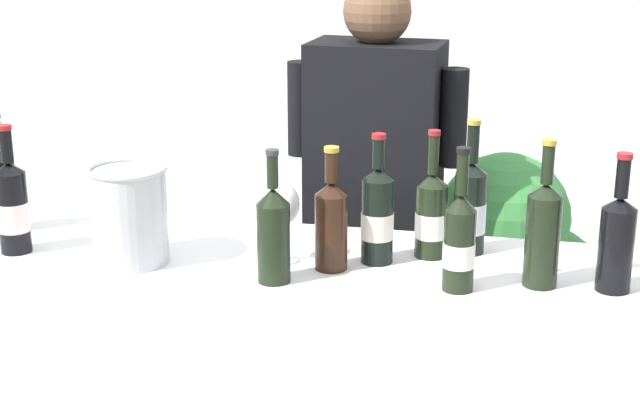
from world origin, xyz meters
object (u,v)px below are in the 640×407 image
object	(u,v)px
wine_bottle_2	(459,241)
wine_bottle_7	(617,240)
potted_shrub	(517,271)
wine_bottle_9	(470,207)
wine_bottle_6	(431,215)
wine_bottle_1	(331,222)
ice_bucket	(129,214)
person_server	(373,255)
wine_bottle_0	(377,215)
wine_bottle_8	(273,232)
wine_glass	(285,207)
wine_bottle_4	(13,207)
wine_bottle_3	(2,190)
wine_bottle_5	(543,231)

from	to	relation	value
wine_bottle_2	wine_bottle_7	distance (m)	0.35
potted_shrub	wine_bottle_9	bearing A→B (deg)	-100.32
wine_bottle_6	wine_bottle_1	bearing A→B (deg)	-148.51
ice_bucket	person_server	distance (m)	0.91
wine_bottle_0	wine_bottle_8	distance (m)	0.28
wine_bottle_6	person_server	world-z (taller)	person_server
wine_bottle_0	potted_shrub	bearing A→B (deg)	67.47
wine_glass	wine_bottle_6	bearing A→B (deg)	17.82
wine_bottle_9	wine_glass	world-z (taller)	wine_bottle_9
ice_bucket	person_server	world-z (taller)	person_server
wine_bottle_0	wine_glass	distance (m)	0.23
wine_bottle_0	wine_bottle_7	size ratio (longest dim) A/B	1.00
wine_bottle_4	wine_bottle_6	world-z (taller)	wine_bottle_4
wine_bottle_3	wine_bottle_4	world-z (taller)	wine_bottle_4
wine_bottle_1	person_server	xyz separation A→B (m)	(0.00, 0.64, -0.32)
person_server	ice_bucket	bearing A→B (deg)	-125.39
wine_bottle_2	wine_bottle_6	xyz separation A→B (m)	(-0.08, 0.21, -0.01)
wine_bottle_0	wine_bottle_9	world-z (taller)	wine_bottle_9
wine_bottle_5	wine_glass	bearing A→B (deg)	177.35
wine_bottle_8	wine_bottle_3	bearing A→B (deg)	166.03
wine_glass	potted_shrub	distance (m)	1.14
wine_bottle_8	potted_shrub	size ratio (longest dim) A/B	0.29
wine_bottle_2	potted_shrub	xyz separation A→B (m)	(0.14, 0.97, -0.43)
wine_bottle_0	wine_bottle_1	distance (m)	0.12
wine_bottle_5	wine_bottle_9	xyz separation A→B (m)	(-0.18, 0.19, -0.01)
wine_bottle_4	person_server	size ratio (longest dim) A/B	0.20
wine_bottle_7	wine_glass	distance (m)	0.78
ice_bucket	potted_shrub	xyz separation A→B (m)	(0.94, 0.96, -0.44)
wine_glass	ice_bucket	bearing A→B (deg)	-167.16
wine_bottle_1	wine_glass	distance (m)	0.13
wine_bottle_6	wine_bottle_8	world-z (taller)	wine_bottle_6
wine_bottle_8	wine_glass	world-z (taller)	wine_bottle_8
wine_bottle_3	wine_bottle_6	xyz separation A→B (m)	(1.14, 0.05, -0.01)
wine_bottle_1	wine_bottle_5	bearing A→B (deg)	-0.20
wine_bottle_4	wine_glass	distance (m)	0.69
wine_bottle_7	wine_bottle_9	size ratio (longest dim) A/B	0.94
wine_bottle_1	ice_bucket	xyz separation A→B (m)	(-0.49, -0.06, 0.00)
wine_bottle_1	wine_bottle_5	size ratio (longest dim) A/B	0.88
potted_shrub	wine_bottle_8	bearing A→B (deg)	-119.00
wine_bottle_0	wine_bottle_7	xyz separation A→B (m)	(0.55, -0.07, 0.00)
wine_bottle_9	wine_bottle_5	bearing A→B (deg)	-47.16
wine_bottle_8	wine_glass	bearing A→B (deg)	92.82
potted_shrub	wine_bottle_5	bearing A→B (deg)	-87.11
person_server	wine_bottle_1	bearing A→B (deg)	-90.28
wine_glass	potted_shrub	bearing A→B (deg)	57.10
wine_bottle_5	wine_bottle_9	bearing A→B (deg)	132.84
wine_bottle_7	wine_bottle_3	bearing A→B (deg)	176.77
wine_bottle_8	wine_bottle_2	bearing A→B (deg)	5.42
person_server	wine_bottle_8	bearing A→B (deg)	-98.93
wine_bottle_3	wine_bottle_7	xyz separation A→B (m)	(1.57, -0.09, 0.01)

